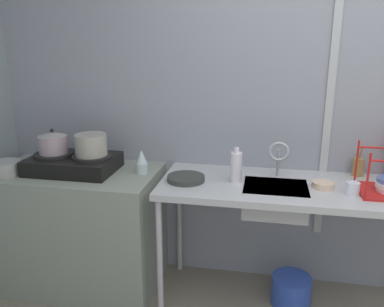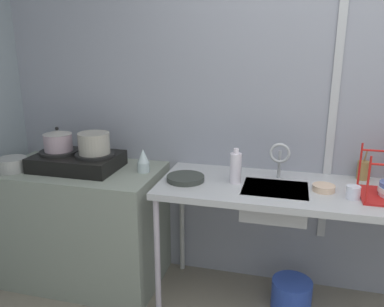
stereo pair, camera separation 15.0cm
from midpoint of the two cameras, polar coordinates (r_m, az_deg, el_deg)
name	(u,v)px [view 1 (the left image)]	position (r m, az deg, el deg)	size (l,w,h in m)	color
wall_back	(350,102)	(2.68, 20.72, 7.05)	(5.59, 0.10, 2.59)	#8D919E
wall_metal_strip	(332,83)	(2.59, 18.29, 9.88)	(0.05, 0.01, 2.07)	#B5B6BB
counter_concrete	(79,227)	(2.89, -17.81, -10.35)	(1.12, 0.62, 0.84)	gray
counter_sink	(290,194)	(2.42, 12.55, -5.88)	(1.59, 0.62, 0.84)	#B5B6BB
stove	(73,163)	(2.72, -18.58, -1.34)	(0.56, 0.39, 0.12)	black
pot_on_left_burner	(53,143)	(2.75, -21.29, 1.50)	(0.19, 0.19, 0.17)	#A8909D
pot_on_right_burner	(91,145)	(2.62, -16.26, 1.23)	(0.21, 0.21, 0.14)	#A29D90
pot_beside_stove	(5,168)	(2.82, -27.20, -1.95)	(0.19, 0.19, 0.09)	#999A97
percolator	(142,162)	(2.56, -9.09, -1.24)	(0.08, 0.08, 0.16)	silver
sink_basin	(275,199)	(2.39, 10.35, -6.66)	(0.38, 0.31, 0.17)	#B5B6BB
faucet	(279,154)	(2.45, 10.94, -0.08)	(0.13, 0.07, 0.24)	#B5B6BB
frying_pan	(186,178)	(2.41, -2.69, -3.69)	(0.24, 0.24, 0.03)	#333733
cup_by_rack	(352,189)	(2.34, 20.89, -4.87)	(0.08, 0.08, 0.07)	white
small_bowl_on_drainboard	(323,185)	(2.40, 17.05, -4.47)	(0.13, 0.13, 0.04)	beige
bottle_by_sink	(236,167)	(2.37, 4.72, -1.98)	(0.07, 0.07, 0.22)	white
utensil_jar	(358,167)	(2.68, 21.81, -1.84)	(0.07, 0.07, 0.20)	olive
bucket_on_floor	(291,290)	(2.75, 12.81, -19.08)	(0.26, 0.26, 0.19)	#304FBA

